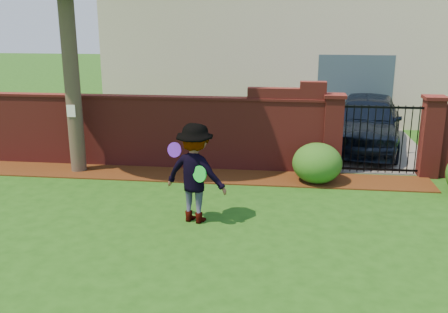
# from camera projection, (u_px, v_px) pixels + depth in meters

# --- Properties ---
(ground) EXTENTS (80.00, 80.00, 0.01)m
(ground) POSITION_uv_depth(u_px,v_px,m) (204.00, 239.00, 8.41)
(ground) COLOR #1D4B12
(ground) RESTS_ON ground
(mulch_bed) EXTENTS (11.10, 1.08, 0.03)m
(mulch_bed) POSITION_uv_depth(u_px,v_px,m) (187.00, 175.00, 11.70)
(mulch_bed) COLOR #3C1C0A
(mulch_bed) RESTS_ON ground
(brick_wall) EXTENTS (8.70, 0.31, 2.16)m
(brick_wall) POSITION_uv_depth(u_px,v_px,m) (149.00, 130.00, 12.21)
(brick_wall) COLOR maroon
(brick_wall) RESTS_ON ground
(pillar_left) EXTENTS (0.50, 0.50, 1.88)m
(pillar_left) POSITION_uv_depth(u_px,v_px,m) (333.00, 134.00, 11.69)
(pillar_left) COLOR maroon
(pillar_left) RESTS_ON ground
(pillar_right) EXTENTS (0.50, 0.50, 1.88)m
(pillar_right) POSITION_uv_depth(u_px,v_px,m) (431.00, 136.00, 11.43)
(pillar_right) COLOR maroon
(pillar_right) RESTS_ON ground
(iron_gate) EXTENTS (1.78, 0.03, 1.60)m
(iron_gate) POSITION_uv_depth(u_px,v_px,m) (381.00, 139.00, 11.58)
(iron_gate) COLOR black
(iron_gate) RESTS_ON ground
(driveway) EXTENTS (3.20, 8.00, 0.01)m
(driveway) POSITION_uv_depth(u_px,v_px,m) (356.00, 135.00, 15.64)
(driveway) COLOR slate
(driveway) RESTS_ON ground
(house) EXTENTS (12.40, 6.40, 6.30)m
(house) POSITION_uv_depth(u_px,v_px,m) (280.00, 28.00, 18.89)
(house) COLOR beige
(house) RESTS_ON ground
(car) EXTENTS (2.66, 4.78, 1.54)m
(car) POSITION_uv_depth(u_px,v_px,m) (366.00, 123.00, 13.71)
(car) COLOR black
(car) RESTS_ON ground
(paper_notice) EXTENTS (0.20, 0.01, 0.28)m
(paper_notice) POSITION_uv_depth(u_px,v_px,m) (71.00, 111.00, 11.49)
(paper_notice) COLOR white
(paper_notice) RESTS_ON tree
(shrub_left) EXTENTS (1.10, 1.10, 0.90)m
(shrub_left) POSITION_uv_depth(u_px,v_px,m) (317.00, 163.00, 11.12)
(shrub_left) COLOR #195419
(shrub_left) RESTS_ON ground
(man) EXTENTS (1.32, 0.99, 1.81)m
(man) POSITION_uv_depth(u_px,v_px,m) (194.00, 174.00, 8.89)
(man) COLOR gray
(man) RESTS_ON ground
(frisbee_purple) EXTENTS (0.28, 0.14, 0.27)m
(frisbee_purple) POSITION_uv_depth(u_px,v_px,m) (175.00, 150.00, 8.87)
(frisbee_purple) COLOR #6320CC
(frisbee_purple) RESTS_ON man
(frisbee_green) EXTENTS (0.28, 0.21, 0.29)m
(frisbee_green) POSITION_uv_depth(u_px,v_px,m) (200.00, 174.00, 8.63)
(frisbee_green) COLOR green
(frisbee_green) RESTS_ON man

